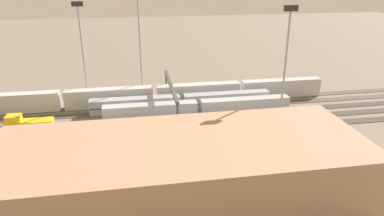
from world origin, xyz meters
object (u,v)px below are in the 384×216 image
light_mast_0 (82,41)px  maintenance_shed (182,171)px  train_on_track_4 (146,129)px  light_mast_1 (286,56)px  signal_gantry (171,89)px  train_on_track_2 (199,108)px  train_on_track_0 (155,95)px  train_on_track_3 (28,127)px  train_on_track_1 (182,102)px  light_mast_2 (139,35)px

light_mast_0 → maintenance_shed: light_mast_0 is taller
train_on_track_4 → light_mast_1: 33.70m
train_on_track_4 → signal_gantry: signal_gantry is taller
train_on_track_2 → train_on_track_0: train_on_track_0 is taller
train_on_track_3 → train_on_track_1: 37.05m
train_on_track_0 → light_mast_1: 38.01m
train_on_track_2 → light_mast_1: light_mast_1 is taller
light_mast_1 → maintenance_shed: light_mast_1 is taller
train_on_track_0 → maintenance_shed: 43.35m
train_on_track_3 → light_mast_1: 57.81m
train_on_track_2 → light_mast_1: 25.88m
train_on_track_0 → train_on_track_4: (3.51, 20.00, -0.60)m
train_on_track_0 → train_on_track_4: 20.31m
train_on_track_3 → maintenance_shed: bearing=136.8°
train_on_track_3 → train_on_track_1: size_ratio=0.21×
train_on_track_1 → train_on_track_3: bearing=15.7°
train_on_track_4 → maintenance_shed: (-4.72, 23.26, 3.08)m
train_on_track_1 → maintenance_shed: (5.53, 38.26, 3.10)m
light_mast_0 → light_mast_2: bearing=177.6°
train_on_track_2 → train_on_track_0: size_ratio=0.49×
light_mast_0 → light_mast_1: size_ratio=0.97×
train_on_track_0 → light_mast_1: (-26.13, 23.08, 15.13)m
light_mast_0 → signal_gantry: (-21.49, 13.88, -9.84)m
train_on_track_0 → train_on_track_1: train_on_track_0 is taller
train_on_track_2 → maintenance_shed: (9.08, 33.26, 3.08)m
light_mast_0 → light_mast_1: (-44.26, 26.96, 0.49)m
train_on_track_0 → maintenance_shed: (-1.20, 43.26, 2.48)m
maintenance_shed → train_on_track_1: bearing=-98.2°
train_on_track_2 → signal_gantry: (6.92, 0.00, 5.40)m
train_on_track_0 → train_on_track_1: size_ratio=2.03×
train_on_track_2 → light_mast_0: light_mast_0 is taller
train_on_track_2 → light_mast_0: size_ratio=1.74×
signal_gantry → maintenance_shed: 33.41m
train_on_track_1 → train_on_track_4: same height
light_mast_0 → signal_gantry: light_mast_0 is taller
light_mast_1 → train_on_track_1: bearing=-43.0°
train_on_track_2 → train_on_track_0: 14.36m
train_on_track_1 → maintenance_shed: bearing=81.8°
light_mast_1 → train_on_track_2: bearing=-39.5°
train_on_track_0 → train_on_track_3: size_ratio=9.56×
train_on_track_2 → signal_gantry: bearing=0.0°
train_on_track_2 → light_mast_2: light_mast_2 is taller
light_mast_0 → light_mast_2: light_mast_2 is taller
light_mast_0 → signal_gantry: bearing=147.1°
light_mast_1 → signal_gantry: (22.77, -13.08, -10.32)m
light_mast_1 → train_on_track_3: bearing=-8.3°
train_on_track_4 → light_mast_2: (-0.30, -23.25, 16.38)m
train_on_track_0 → light_mast_0: bearing=-12.1°
train_on_track_2 → light_mast_0: bearing=-26.0°
train_on_track_0 → light_mast_0: size_ratio=3.53×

